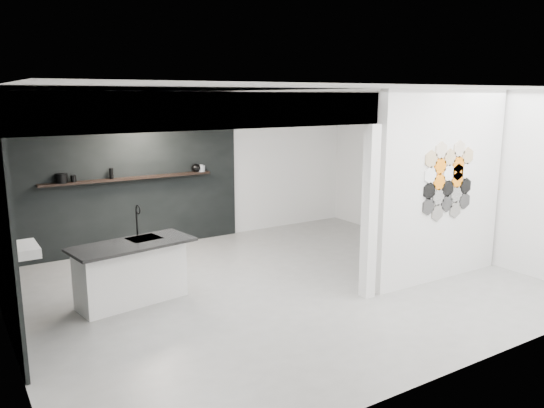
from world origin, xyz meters
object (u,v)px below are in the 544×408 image
at_px(partition_panel, 442,187).
at_px(bottle_dark, 111,174).
at_px(stockpot, 62,178).
at_px(kettle, 196,168).
at_px(glass_vase, 201,168).
at_px(glass_bowl, 201,169).
at_px(utensil_cup, 73,179).
at_px(wall_basin, 20,250).
at_px(kitchen_island, 131,272).

bearing_deg(partition_panel, bottle_dark, 134.05).
bearing_deg(stockpot, bottle_dark, 0.00).
xyz_separation_m(kettle, glass_vase, (0.10, 0.00, -0.01)).
height_order(stockpot, glass_vase, stockpot).
distance_m(glass_bowl, utensil_cup, 2.28).
bearing_deg(partition_panel, stockpot, 139.61).
height_order(wall_basin, bottle_dark, bottle_dark).
xyz_separation_m(glass_vase, utensil_cup, (-2.28, 0.00, -0.01)).
bearing_deg(glass_bowl, glass_vase, 0.00).
bearing_deg(kettle, partition_panel, -78.33).
height_order(partition_panel, utensil_cup, partition_panel).
bearing_deg(bottle_dark, partition_panel, -45.95).
distance_m(glass_vase, bottle_dark, 1.66).
height_order(wall_basin, glass_bowl, glass_bowl).
xyz_separation_m(kitchen_island, bottle_dark, (0.46, 2.36, 0.98)).
bearing_deg(kettle, glass_vase, -17.68).
xyz_separation_m(partition_panel, utensil_cup, (-4.36, 3.87, -0.02)).
xyz_separation_m(kettle, glass_bowl, (0.10, 0.00, -0.02)).
xyz_separation_m(bottle_dark, utensil_cup, (-0.62, 0.00, -0.04)).
bearing_deg(bottle_dark, glass_bowl, 0.00).
relative_size(kettle, glass_bowl, 1.16).
distance_m(partition_panel, utensil_cup, 5.83).
relative_size(partition_panel, glass_bowl, 18.17).
height_order(glass_bowl, glass_vase, glass_vase).
bearing_deg(wall_basin, kitchen_island, -13.07).
distance_m(stockpot, kettle, 2.37).
xyz_separation_m(stockpot, bottle_dark, (0.80, 0.00, 0.01)).
xyz_separation_m(partition_panel, bottle_dark, (-3.74, 3.87, 0.01)).
distance_m(partition_panel, glass_bowl, 4.39).
bearing_deg(bottle_dark, utensil_cup, 180.00).
bearing_deg(kettle, wall_basin, -165.58).
xyz_separation_m(wall_basin, kettle, (3.29, 2.07, 0.55)).
relative_size(glass_bowl, bottle_dark, 0.84).
distance_m(kettle, glass_bowl, 0.10).
distance_m(kettle, bottle_dark, 1.57).
height_order(partition_panel, bottle_dark, partition_panel).
bearing_deg(bottle_dark, glass_vase, 0.00).
height_order(kettle, glass_vase, kettle).
xyz_separation_m(glass_bowl, utensil_cup, (-2.28, 0.00, 0.00)).
bearing_deg(glass_bowl, stockpot, 180.00).
bearing_deg(wall_basin, glass_bowl, 31.35).
bearing_deg(kitchen_island, glass_vase, 39.46).
height_order(glass_vase, utensil_cup, glass_vase).
distance_m(partition_panel, bottle_dark, 5.38).
distance_m(kitchen_island, glass_bowl, 3.31).
bearing_deg(partition_panel, utensil_cup, 138.44).
bearing_deg(utensil_cup, kettle, 0.00).
height_order(wall_basin, kettle, kettle).
bearing_deg(utensil_cup, wall_basin, -118.16).
relative_size(kitchen_island, utensil_cup, 15.05).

